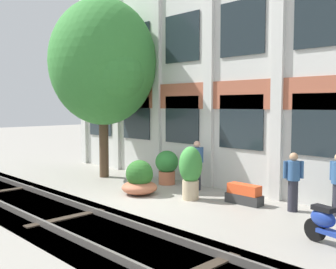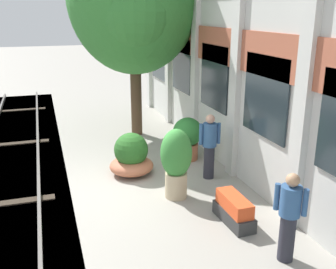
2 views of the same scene
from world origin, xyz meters
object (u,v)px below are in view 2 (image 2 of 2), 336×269
Objects in this scene: resident_by_doorway at (289,215)px; potted_plant_wide_bowl at (131,157)px; potted_plant_square_trough at (234,210)px; potted_plant_glazed_jar at (188,136)px; resident_near_plants at (209,145)px; potted_plant_ribbed_drum at (176,160)px.

potted_plant_wide_bowl is at bearing -113.33° from resident_by_doorway.
resident_by_doorway reaches higher than potted_plant_square_trough.
resident_by_doorway is (4.85, -0.09, 0.17)m from potted_plant_glazed_jar.
resident_near_plants is at bearing 1.89° from potted_plant_glazed_jar.
potted_plant_ribbed_drum is 1.02× the size of resident_by_doorway.
potted_plant_ribbed_drum reaches higher than potted_plant_wide_bowl.
potted_plant_square_trough is 0.69× the size of resident_by_doorway.
potted_plant_wide_bowl is 1.81m from potted_plant_glazed_jar.
potted_plant_glazed_jar is (-0.55, 1.71, 0.21)m from potted_plant_wide_bowl.
potted_plant_glazed_jar is 0.73× the size of resident_near_plants.
resident_near_plants is (-3.48, 0.13, 0.04)m from resident_by_doorway.
resident_near_plants is (-2.14, 0.40, 0.60)m from potted_plant_square_trough.
resident_by_doorway is at bearing 19.64° from potted_plant_ribbed_drum.
potted_plant_wide_bowl is 4.61m from resident_by_doorway.
potted_plant_ribbed_drum is 2.37m from potted_plant_glazed_jar.
potted_plant_glazed_jar is 4.85m from resident_by_doorway.
potted_plant_ribbed_drum is (-1.40, -0.71, 0.61)m from potted_plant_square_trough.
potted_plant_glazed_jar reaches higher than potted_plant_wide_bowl.
potted_plant_square_trough is 0.68× the size of potted_plant_ribbed_drum.
resident_by_doorway is at bearing -1.02° from potted_plant_glazed_jar.
resident_near_plants is (0.82, 1.76, 0.42)m from potted_plant_wide_bowl.
potted_plant_ribbed_drum is at bearing -114.38° from resident_by_doorway.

